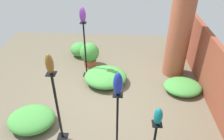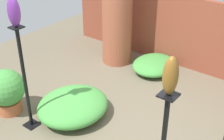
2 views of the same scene
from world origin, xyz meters
name	(u,v)px [view 2 (image 2 of 2)]	position (x,y,z in m)	size (l,w,h in m)	color
ground_plane	(114,130)	(0.00, 0.00, 0.00)	(8.00, 8.00, 0.00)	#6B604C
brick_wall_back	(192,34)	(0.00, 2.48, 0.71)	(5.60, 0.12, 1.43)	brown
pedestal_violet	(25,84)	(-1.06, -0.67, 0.74)	(0.20, 0.20, 1.59)	black
art_vase_bronze	(170,76)	(1.21, -0.82, 1.74)	(0.13, 0.14, 0.36)	brown
art_vase_violet	(14,12)	(-1.06, -0.67, 1.79)	(0.16, 0.16, 0.39)	#6B2D8C
potted_plant_front_left	(7,90)	(-1.61, -0.65, 0.40)	(0.58, 0.58, 0.74)	#B25B38
foliage_bed_east	(73,106)	(-0.73, -0.10, 0.18)	(1.05, 1.15, 0.36)	#479942
foliage_bed_west	(154,65)	(-0.46, 1.92, 0.14)	(0.82, 0.96, 0.27)	#479942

